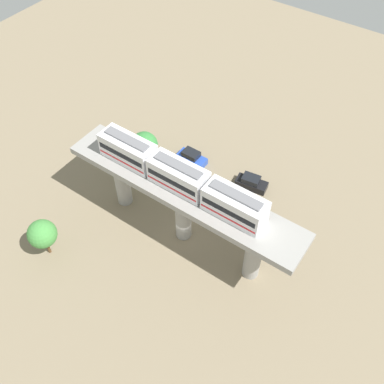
{
  "coord_description": "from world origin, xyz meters",
  "views": [
    {
      "loc": [
        -24.91,
        -18.66,
        44.36
      ],
      "look_at": [
        2.5,
        0.51,
        5.23
      ],
      "focal_mm": 41.05,
      "sensor_mm": 36.0,
      "label": 1
    }
  ],
  "objects_px": {
    "parked_car_black": "(251,183)",
    "tree_near_viaduct": "(144,145)",
    "train": "(178,176)",
    "tree_mid_lot": "(42,234)",
    "parked_car_blue": "(192,158)"
  },
  "relations": [
    {
      "from": "train",
      "to": "tree_near_viaduct",
      "type": "relative_size",
      "value": 4.09
    },
    {
      "from": "train",
      "to": "parked_car_blue",
      "type": "xyz_separation_m",
      "value": [
        10.84,
        5.87,
        -9.51
      ]
    },
    {
      "from": "parked_car_black",
      "to": "tree_near_viaduct",
      "type": "bearing_deg",
      "value": 97.66
    },
    {
      "from": "train",
      "to": "tree_mid_lot",
      "type": "height_order",
      "value": "train"
    },
    {
      "from": "train",
      "to": "tree_mid_lot",
      "type": "distance_m",
      "value": 17.09
    },
    {
      "from": "tree_near_viaduct",
      "to": "tree_mid_lot",
      "type": "relative_size",
      "value": 0.94
    },
    {
      "from": "parked_car_black",
      "to": "tree_mid_lot",
      "type": "xyz_separation_m",
      "value": [
        -22.72,
        14.43,
        2.91
      ]
    },
    {
      "from": "parked_car_blue",
      "to": "tree_near_viaduct",
      "type": "height_order",
      "value": "tree_near_viaduct"
    },
    {
      "from": "train",
      "to": "parked_car_blue",
      "type": "bearing_deg",
      "value": 28.45
    },
    {
      "from": "parked_car_blue",
      "to": "tree_mid_lot",
      "type": "relative_size",
      "value": 0.79
    },
    {
      "from": "parked_car_blue",
      "to": "parked_car_black",
      "type": "xyz_separation_m",
      "value": [
        0.66,
        -9.23,
        0.0
      ]
    },
    {
      "from": "tree_mid_lot",
      "to": "parked_car_black",
      "type": "bearing_deg",
      "value": -32.42
    },
    {
      "from": "parked_car_black",
      "to": "tree_near_viaduct",
      "type": "distance_m",
      "value": 15.36
    },
    {
      "from": "parked_car_black",
      "to": "tree_near_viaduct",
      "type": "xyz_separation_m",
      "value": [
        -4.37,
        14.53,
        2.38
      ]
    },
    {
      "from": "train",
      "to": "tree_near_viaduct",
      "type": "height_order",
      "value": "train"
    }
  ]
}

